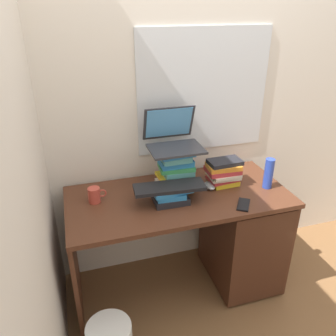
{
  "coord_description": "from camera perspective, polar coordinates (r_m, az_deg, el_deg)",
  "views": [
    {
      "loc": [
        -0.59,
        -1.72,
        1.84
      ],
      "look_at": [
        -0.06,
        0.03,
        0.93
      ],
      "focal_mm": 36.27,
      "sensor_mm": 36.0,
      "label": 1
    }
  ],
  "objects": [
    {
      "name": "book_stack_side",
      "position": [
        2.22,
        9.29,
        -0.68
      ],
      "size": [
        0.23,
        0.17,
        0.18
      ],
      "color": "yellow",
      "rests_on": "desk"
    },
    {
      "name": "wall_left",
      "position": [
        1.81,
        -22.65,
        6.96
      ],
      "size": [
        0.05,
        6.0,
        2.6
      ],
      "primitive_type": "cube",
      "color": "beige",
      "rests_on": "ground"
    },
    {
      "name": "desk",
      "position": [
        2.4,
        9.96,
        -10.59
      ],
      "size": [
        1.38,
        0.64,
        0.75
      ],
      "color": "#4C2819",
      "rests_on": "ground"
    },
    {
      "name": "computer_mouse",
      "position": [
        2.19,
        7.0,
        -2.97
      ],
      "size": [
        0.06,
        0.1,
        0.04
      ],
      "primitive_type": "ellipsoid",
      "color": "#A5A8AD",
      "rests_on": "desk"
    },
    {
      "name": "cell_phone",
      "position": [
        2.06,
        12.57,
        -6.02
      ],
      "size": [
        0.13,
        0.15,
        0.01
      ],
      "primitive_type": "cube",
      "rotation": [
        0.0,
        0.0,
        -0.6
      ],
      "color": "black",
      "rests_on": "desk"
    },
    {
      "name": "laptop",
      "position": [
        2.11,
        0.84,
        5.11
      ],
      "size": [
        0.33,
        0.32,
        0.24
      ],
      "color": "#2D2D33",
      "rests_on": "book_stack_tall"
    },
    {
      "name": "book_stack_keyboard_riser",
      "position": [
        2.03,
        0.39,
        -4.56
      ],
      "size": [
        0.24,
        0.17,
        0.09
      ],
      "color": "black",
      "rests_on": "desk"
    },
    {
      "name": "book_stack_tall",
      "position": [
        2.13,
        1.3,
        -0.16
      ],
      "size": [
        0.25,
        0.21,
        0.26
      ],
      "color": "yellow",
      "rests_on": "desk"
    },
    {
      "name": "mug",
      "position": [
        2.07,
        -12.22,
        -4.46
      ],
      "size": [
        0.11,
        0.07,
        0.09
      ],
      "color": "#B23F33",
      "rests_on": "desk"
    },
    {
      "name": "keyboard",
      "position": [
        1.99,
        0.26,
        -3.24
      ],
      "size": [
        0.43,
        0.17,
        0.02
      ],
      "primitive_type": "cube",
      "rotation": [
        0.0,
        0.0,
        -0.08
      ],
      "color": "black",
      "rests_on": "book_stack_keyboard_riser"
    },
    {
      "name": "water_bottle",
      "position": [
        2.24,
        16.56,
        -0.89
      ],
      "size": [
        0.06,
        0.06,
        0.2
      ],
      "primitive_type": "cylinder",
      "color": "#263FA5",
      "rests_on": "desk"
    },
    {
      "name": "wall_back",
      "position": [
        2.23,
        -0.91,
        12.31
      ],
      "size": [
        6.0,
        0.06,
        2.6
      ],
      "color": "silver",
      "rests_on": "ground"
    },
    {
      "name": "ground_plane",
      "position": [
        2.58,
        1.59,
        -19.1
      ],
      "size": [
        6.0,
        6.0,
        0.0
      ],
      "primitive_type": "plane",
      "color": "brown"
    }
  ]
}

